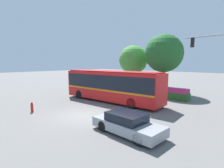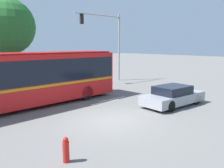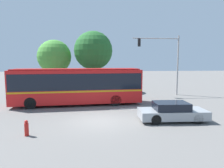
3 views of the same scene
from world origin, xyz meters
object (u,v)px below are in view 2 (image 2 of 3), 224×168
Objects in this scene: city_bus at (32,76)px; sedan_foreground at (173,96)px; street_tree_centre at (6,27)px; fire_hydrant at (66,150)px; traffic_light_pole at (109,37)px.

city_bus reaches higher than sedan_foreground.
sedan_foreground is 0.56× the size of street_tree_centre.
fire_hydrant is at bearing -102.56° from street_tree_centre.
street_tree_centre reaches higher than sedan_foreground.
fire_hydrant is at bearing 44.50° from traffic_light_pole.
sedan_foreground reaches higher than fire_hydrant.
city_bus reaches higher than fire_hydrant.
traffic_light_pole is 8.13× the size of fire_hydrant.
street_tree_centre reaches higher than fire_hydrant.
fire_hydrant is (-2.17, -7.65, -1.48)m from city_bus.
traffic_light_pole is at bearing 44.50° from fire_hydrant.
city_bus is at bearing 74.19° from fire_hydrant.
sedan_foreground is (6.67, -5.73, -1.29)m from city_bus.
traffic_light_pole is at bearing 73.82° from sedan_foreground.
city_bus is at bearing 141.71° from sedan_foreground.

